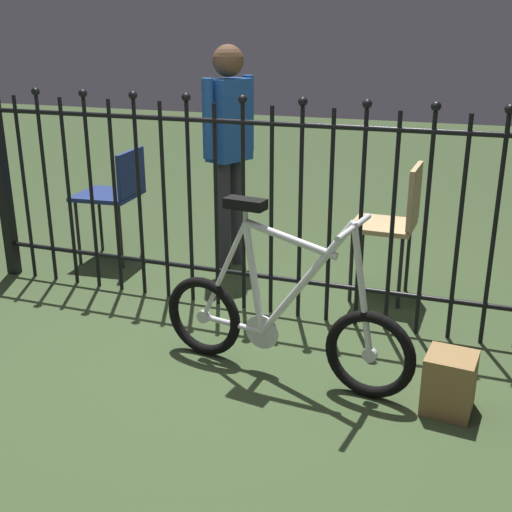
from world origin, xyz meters
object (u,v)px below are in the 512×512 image
(chair_navy, at_px, (116,191))
(display_crate, at_px, (449,383))
(person_visitor, at_px, (229,140))
(chair_tan, at_px, (395,217))
(bicycle, at_px, (281,321))

(chair_navy, distance_m, display_crate, 2.81)
(person_visitor, xyz_separation_m, display_crate, (1.65, -1.44, -0.78))
(chair_tan, bearing_deg, display_crate, -69.74)
(chair_navy, xyz_separation_m, person_visitor, (0.82, 0.17, 0.38))
(chair_tan, xyz_separation_m, person_visitor, (-1.20, 0.21, 0.38))
(bicycle, relative_size, chair_tan, 1.54)
(bicycle, bearing_deg, person_visitor, 121.18)
(chair_tan, relative_size, chair_navy, 1.04)
(bicycle, bearing_deg, chair_tan, 73.03)
(bicycle, relative_size, display_crate, 4.83)
(bicycle, bearing_deg, chair_navy, 143.89)
(bicycle, distance_m, chair_tan, 1.26)
(chair_tan, distance_m, display_crate, 1.37)
(bicycle, relative_size, chair_navy, 1.61)
(chair_navy, distance_m, person_visitor, 0.93)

